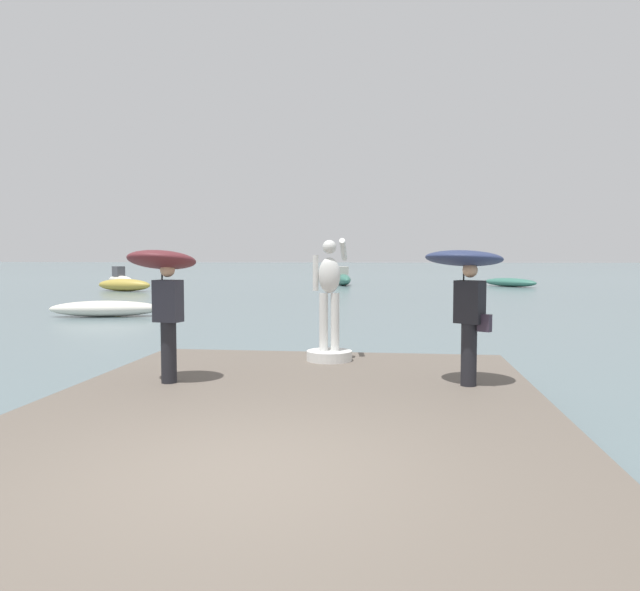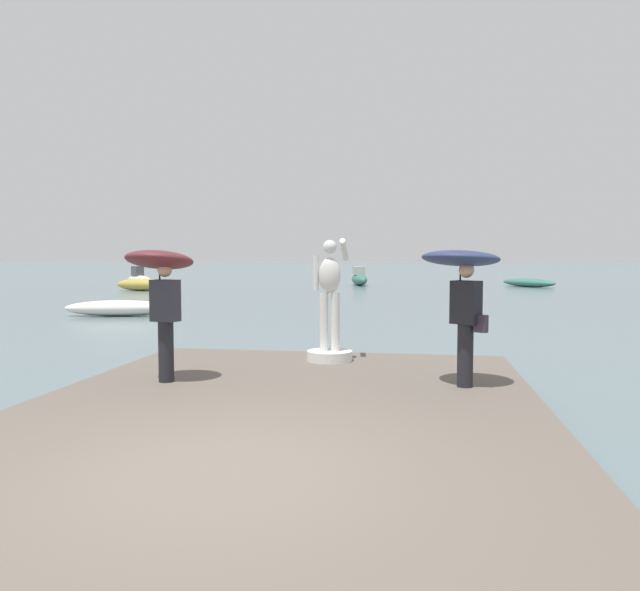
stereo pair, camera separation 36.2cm
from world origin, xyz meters
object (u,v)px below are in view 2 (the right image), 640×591
onlooker_right (462,277)px  onlooker_left (161,278)px  statue_white_figure (330,318)px  boat_mid (119,308)px  boat_leftward (139,278)px  boat_far (359,278)px  boat_rightward (529,283)px  boat_near (142,285)px

onlooker_right → onlooker_left: bearing=-175.4°
statue_white_figure → boat_mid: (-9.50, 10.85, -0.85)m
boat_leftward → boat_far: bearing=-0.3°
boat_leftward → boat_rightward: boat_leftward is taller
statue_white_figure → boat_rightward: bearing=75.1°
boat_rightward → onlooker_right: bearing=-101.2°
onlooker_right → boat_leftward: bearing=120.9°
onlooker_left → boat_leftward: onlooker_left is taller
statue_white_figure → boat_far: statue_white_figure is taller
boat_near → boat_rightward: boat_near is taller
boat_near → statue_white_figure: bearing=-59.0°
boat_mid → boat_far: bearing=76.0°
onlooker_left → boat_near: size_ratio=0.49×
onlooker_left → boat_rightward: onlooker_left is taller
onlooker_left → boat_near: 32.38m
onlooker_right → boat_leftward: 45.64m
boat_far → boat_leftward: 18.41m
onlooker_right → boat_near: onlooker_right is taller
onlooker_left → boat_rightward: (11.83, 38.33, -1.59)m
onlooker_left → boat_rightward: 40.15m
boat_near → boat_leftward: size_ratio=1.23×
onlooker_right → boat_far: 39.39m
statue_white_figure → boat_near: (-16.21, 27.01, -0.75)m
statue_white_figure → boat_leftward: 43.02m
statue_white_figure → boat_rightward: (9.67, 36.21, -0.83)m
statue_white_figure → onlooker_left: 3.12m
boat_leftward → boat_mid: bearing=-65.9°
statue_white_figure → boat_rightward: statue_white_figure is taller
onlooker_right → boat_rightward: size_ratio=0.44×
onlooker_left → statue_white_figure: bearing=44.4°
onlooker_right → boat_leftward: onlooker_right is taller
onlooker_right → boat_near: 34.16m
onlooker_left → boat_leftward: bearing=115.9°
boat_far → boat_rightward: size_ratio=1.15×
boat_near → boat_rightward: bearing=19.6°
boat_near → boat_rightward: 27.47m
boat_near → boat_far: bearing=37.7°
onlooker_left → boat_far: bearing=91.1°
statue_white_figure → boat_near: bearing=121.0°
boat_near → boat_mid: boat_near is taller
statue_white_figure → boat_rightward: size_ratio=0.48×
boat_far → boat_leftward: boat_far is taller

